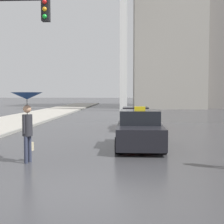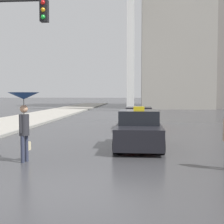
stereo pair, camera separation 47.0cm
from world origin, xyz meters
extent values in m
plane|color=#38383A|center=(0.00, 0.00, 0.00)|extent=(300.00, 300.00, 0.00)
cube|color=black|center=(1.69, 6.04, 0.56)|extent=(1.80, 4.04, 0.80)
cube|color=black|center=(1.69, 6.24, 1.24)|extent=(1.58, 1.82, 0.57)
cylinder|color=black|center=(2.55, 4.78, 0.30)|extent=(0.20, 0.60, 0.60)
cylinder|color=black|center=(0.84, 4.78, 0.30)|extent=(0.20, 0.60, 0.60)
cylinder|color=black|center=(2.55, 7.29, 0.30)|extent=(0.20, 0.60, 0.60)
cylinder|color=black|center=(0.84, 7.29, 0.30)|extent=(0.20, 0.60, 0.60)
cube|color=yellow|center=(1.69, 6.04, 1.61)|extent=(0.44, 0.16, 0.16)
cube|color=maroon|center=(1.67, 12.99, 0.57)|extent=(1.80, 4.55, 0.80)
cube|color=black|center=(1.67, 13.22, 1.17)|extent=(1.58, 2.05, 0.39)
cylinder|color=black|center=(2.52, 11.58, 0.30)|extent=(0.20, 0.60, 0.60)
cylinder|color=black|center=(0.81, 11.58, 0.30)|extent=(0.20, 0.60, 0.60)
cylinder|color=black|center=(2.52, 14.40, 0.30)|extent=(0.20, 0.60, 0.60)
cylinder|color=black|center=(0.81, 14.40, 0.30)|extent=(0.20, 0.60, 0.60)
cylinder|color=#2D3347|center=(-2.00, 2.96, 0.43)|extent=(0.14, 0.14, 0.86)
cylinder|color=#2D3347|center=(-1.95, 3.17, 0.43)|extent=(0.14, 0.14, 0.86)
cylinder|color=#28282D|center=(-1.98, 3.07, 1.21)|extent=(0.38, 0.38, 0.68)
sphere|color=tan|center=(-1.98, 3.07, 1.73)|extent=(0.25, 0.25, 0.25)
cylinder|color=#28282D|center=(-2.02, 2.87, 1.26)|extent=(0.08, 0.08, 0.58)
cylinder|color=#28282D|center=(-1.93, 3.26, 1.26)|extent=(0.08, 0.08, 0.58)
cone|color=navy|center=(-1.98, 3.07, 2.14)|extent=(0.99, 0.99, 0.22)
cylinder|color=black|center=(-1.98, 3.07, 1.80)|extent=(0.02, 0.02, 0.69)
cube|color=#BFB28C|center=(-1.96, 3.35, 0.48)|extent=(0.14, 0.20, 0.28)
cube|color=black|center=(-1.79, 4.75, 5.24)|extent=(0.28, 0.28, 0.80)
sphere|color=red|center=(-1.79, 4.59, 5.50)|extent=(0.16, 0.16, 0.16)
sphere|color=orange|center=(-1.79, 4.59, 5.24)|extent=(0.16, 0.16, 0.16)
sphere|color=green|center=(-1.79, 4.59, 4.98)|extent=(0.16, 0.16, 0.16)
cube|color=#A39E93|center=(7.07, 43.31, 15.86)|extent=(10.10, 13.12, 31.72)
cube|color=white|center=(0.57, 32.63, 10.26)|extent=(0.90, 0.90, 20.52)
camera|label=1|loc=(1.24, -6.64, 2.22)|focal=50.00mm
camera|label=2|loc=(1.71, -6.61, 2.22)|focal=50.00mm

